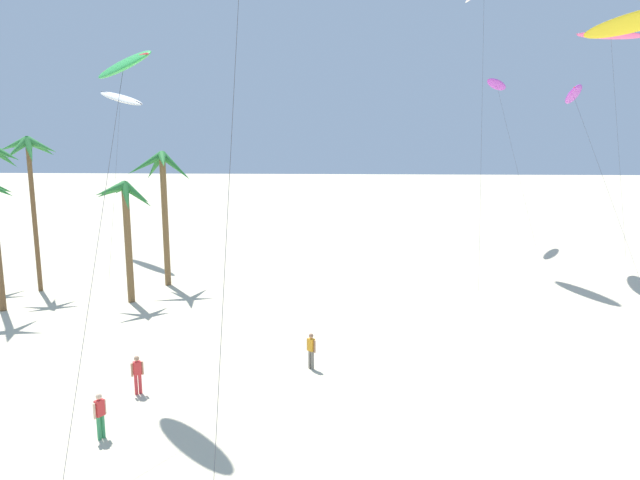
{
  "coord_description": "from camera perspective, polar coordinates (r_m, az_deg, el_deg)",
  "views": [
    {
      "loc": [
        0.43,
        -2.18,
        10.51
      ],
      "look_at": [
        -0.64,
        19.3,
        6.55
      ],
      "focal_mm": 32.65,
      "sensor_mm": 36.0,
      "label": 1
    }
  ],
  "objects": [
    {
      "name": "person_far_watcher",
      "position": [
        26.64,
        -0.87,
        -10.68
      ],
      "size": [
        0.42,
        0.35,
        1.67
      ],
      "color": "slate",
      "rests_on": "ground"
    },
    {
      "name": "palm_tree_0",
      "position": [
        42.63,
        -26.55,
        6.89
      ],
      "size": [
        3.85,
        3.5,
        10.34
      ],
      "color": "brown",
      "rests_on": "ground"
    },
    {
      "name": "palm_tree_3",
      "position": [
        37.74,
        -18.57,
        3.13
      ],
      "size": [
        3.74,
        3.57,
        7.67
      ],
      "color": "brown",
      "rests_on": "ground"
    },
    {
      "name": "person_foreground_walker",
      "position": [
        25.37,
        -17.46,
        -12.34
      ],
      "size": [
        0.45,
        0.33,
        1.64
      ],
      "color": "red",
      "rests_on": "ground"
    },
    {
      "name": "palm_tree_4",
      "position": [
        41.16,
        -15.11,
        5.63
      ],
      "size": [
        4.49,
        4.76,
        9.35
      ],
      "color": "brown",
      "rests_on": "ground"
    },
    {
      "name": "flying_kite_2",
      "position": [
        24.96,
        -18.73,
        15.92
      ],
      "size": [
        4.11,
        11.63,
        13.85
      ],
      "color": "green",
      "rests_on": "ground"
    },
    {
      "name": "flying_kite_7",
      "position": [
        58.61,
        26.63,
        17.49
      ],
      "size": [
        6.1,
        4.15,
        19.21
      ],
      "color": "#EA5193",
      "rests_on": "ground"
    },
    {
      "name": "flying_kite_8",
      "position": [
        48.64,
        23.6,
        12.94
      ],
      "size": [
        5.33,
        8.9,
        14.29
      ],
      "color": "purple",
      "rests_on": "ground"
    },
    {
      "name": "flying_kite_5",
      "position": [
        58.96,
        16.95,
        14.36
      ],
      "size": [
        5.7,
        5.06,
        15.69
      ],
      "color": "purple",
      "rests_on": "ground"
    },
    {
      "name": "person_mid_field",
      "position": [
        22.38,
        -20.76,
        -15.65
      ],
      "size": [
        0.32,
        0.45,
        1.68
      ],
      "color": "#338E56",
      "rests_on": "ground"
    },
    {
      "name": "flying_kite_1",
      "position": [
        53.39,
        -18.99,
        13.01
      ],
      "size": [
        6.57,
        13.19,
        14.48
      ],
      "color": "white",
      "rests_on": "ground"
    }
  ]
}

